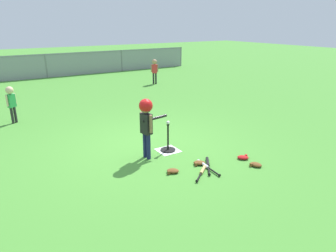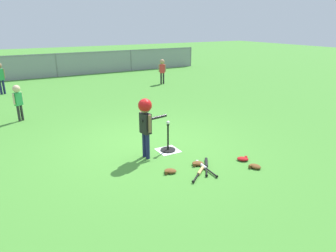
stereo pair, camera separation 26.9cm
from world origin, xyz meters
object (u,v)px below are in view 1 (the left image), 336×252
fielder_deep_right (155,68)px  fielder_near_left (11,100)px  batter_child (146,117)px  spare_bat_black (208,164)px  glove_by_plate (199,163)px  spare_bat_wood (202,171)px  glove_tossed_aside (173,171)px  spare_bat_silver (205,166)px  baseball_on_tee (168,123)px  glove_near_bats (243,157)px  glove_outfield_drop (256,165)px  batting_tee (168,147)px

fielder_deep_right → fielder_near_left: bearing=-155.3°
batter_child → spare_bat_black: (0.82, -0.90, -0.84)m
glove_by_plate → spare_bat_wood: bearing=-119.0°
glove_by_plate → glove_tossed_aside: bearing=-179.2°
spare_bat_silver → spare_bat_black: 0.11m
baseball_on_tee → spare_bat_wood: size_ratio=0.15×
batter_child → spare_bat_wood: bearing=-64.3°
spare_bat_wood → spare_bat_black: 0.35m
spare_bat_black → glove_near_bats: 0.78m
spare_bat_black → glove_tossed_aside: bearing=172.6°
batter_child → fielder_near_left: batter_child is taller
batter_child → glove_outfield_drop: (1.55, -1.43, -0.83)m
glove_by_plate → glove_near_bats: size_ratio=1.00×
baseball_on_tee → spare_bat_wood: 1.32m
baseball_on_tee → glove_tossed_aside: size_ratio=0.27×
batter_child → baseball_on_tee: bearing=9.0°
fielder_deep_right → spare_bat_black: bearing=-112.8°
batter_child → spare_bat_wood: size_ratio=2.42×
glove_tossed_aside → glove_outfield_drop: bearing=-23.0°
batting_tee → fielder_deep_right: 7.41m
spare_bat_silver → glove_by_plate: bearing=101.7°
fielder_deep_right → spare_bat_silver: bearing=-113.3°
spare_bat_wood → glove_by_plate: glove_by_plate is taller
batter_child → fielder_deep_right: bearing=59.0°
spare_bat_wood → glove_by_plate: size_ratio=1.85×
spare_bat_black → glove_near_bats: glove_near_bats is taller
fielder_near_left → fielder_deep_right: bearing=24.7°
batting_tee → spare_bat_black: batting_tee is taller
fielder_deep_right → glove_by_plate: size_ratio=3.95×
glove_near_bats → glove_tossed_aside: bearing=170.0°
fielder_near_left → spare_bat_silver: size_ratio=1.45×
batter_child → spare_bat_silver: bearing=-52.5°
batting_tee → fielder_deep_right: (3.43, 6.54, 0.60)m
fielder_near_left → glove_outfield_drop: bearing=-56.5°
glove_by_plate → glove_outfield_drop: same height
batting_tee → glove_outfield_drop: batting_tee is taller
spare_bat_wood → glove_near_bats: 1.06m
spare_bat_silver → glove_tossed_aside: (-0.64, 0.14, 0.01)m
fielder_near_left → spare_bat_black: (2.79, -4.79, -0.61)m
glove_by_plate → spare_bat_black: bearing=-39.4°
glove_tossed_aside → baseball_on_tee: bearing=62.5°
glove_near_bats → glove_outfield_drop: (-0.03, -0.36, 0.00)m
spare_bat_black → glove_near_bats: (0.77, -0.17, 0.01)m
baseball_on_tee → batter_child: 0.61m
spare_bat_black → glove_near_bats: bearing=-12.4°
batting_tee → glove_outfield_drop: 1.82m
fielder_near_left → spare_bat_silver: bearing=-60.9°
spare_bat_wood → baseball_on_tee: bearing=89.1°
spare_bat_silver → glove_near_bats: bearing=-8.4°
baseball_on_tee → batting_tee: bearing=-63.4°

